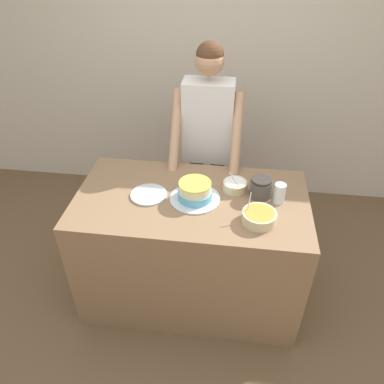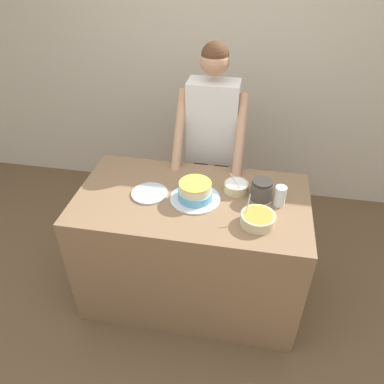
{
  "view_description": "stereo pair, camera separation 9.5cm",
  "coord_description": "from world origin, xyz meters",
  "px_view_note": "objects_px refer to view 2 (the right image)",
  "views": [
    {
      "loc": [
        0.25,
        -1.47,
        2.32
      ],
      "look_at": [
        0.01,
        0.36,
        0.96
      ],
      "focal_mm": 35.0,
      "sensor_mm": 36.0,
      "label": 1
    },
    {
      "loc": [
        0.34,
        -1.45,
        2.32
      ],
      "look_at": [
        0.01,
        0.36,
        0.96
      ],
      "focal_mm": 35.0,
      "sensor_mm": 36.0,
      "label": 2
    }
  ],
  "objects_px": {
    "drinking_glass": "(280,196)",
    "person_baker": "(212,133)",
    "frosting_bowl_white": "(236,187)",
    "ceramic_plate": "(150,193)",
    "stoneware_jar": "(262,190)",
    "cake": "(195,192)",
    "frosting_bowl_orange": "(258,219)"
  },
  "relations": [
    {
      "from": "frosting_bowl_orange",
      "to": "drinking_glass",
      "type": "distance_m",
      "value": 0.24
    },
    {
      "from": "frosting_bowl_orange",
      "to": "stoneware_jar",
      "type": "relative_size",
      "value": 1.48
    },
    {
      "from": "frosting_bowl_white",
      "to": "ceramic_plate",
      "type": "height_order",
      "value": "frosting_bowl_white"
    },
    {
      "from": "cake",
      "to": "frosting_bowl_white",
      "type": "bearing_deg",
      "value": 28.75
    },
    {
      "from": "cake",
      "to": "stoneware_jar",
      "type": "relative_size",
      "value": 2.33
    },
    {
      "from": "frosting_bowl_orange",
      "to": "stoneware_jar",
      "type": "bearing_deg",
      "value": 87.54
    },
    {
      "from": "person_baker",
      "to": "cake",
      "type": "relative_size",
      "value": 5.28
    },
    {
      "from": "drinking_glass",
      "to": "person_baker",
      "type": "bearing_deg",
      "value": 129.87
    },
    {
      "from": "ceramic_plate",
      "to": "stoneware_jar",
      "type": "height_order",
      "value": "stoneware_jar"
    },
    {
      "from": "ceramic_plate",
      "to": "person_baker",
      "type": "bearing_deg",
      "value": 64.03
    },
    {
      "from": "frosting_bowl_white",
      "to": "drinking_glass",
      "type": "relative_size",
      "value": 1.32
    },
    {
      "from": "frosting_bowl_white",
      "to": "stoneware_jar",
      "type": "xyz_separation_m",
      "value": [
        0.16,
        -0.05,
        0.03
      ]
    },
    {
      "from": "person_baker",
      "to": "stoneware_jar",
      "type": "relative_size",
      "value": 12.33
    },
    {
      "from": "person_baker",
      "to": "frosting_bowl_orange",
      "type": "xyz_separation_m",
      "value": [
        0.38,
        -0.81,
        -0.1
      ]
    },
    {
      "from": "frosting_bowl_orange",
      "to": "drinking_glass",
      "type": "bearing_deg",
      "value": 59.0
    },
    {
      "from": "frosting_bowl_orange",
      "to": "drinking_glass",
      "type": "xyz_separation_m",
      "value": [
        0.12,
        0.2,
        0.03
      ]
    },
    {
      "from": "person_baker",
      "to": "drinking_glass",
      "type": "relative_size",
      "value": 12.82
    },
    {
      "from": "person_baker",
      "to": "ceramic_plate",
      "type": "bearing_deg",
      "value": -115.97
    },
    {
      "from": "person_baker",
      "to": "frosting_bowl_white",
      "type": "bearing_deg",
      "value": -65.6
    },
    {
      "from": "frosting_bowl_white",
      "to": "ceramic_plate",
      "type": "bearing_deg",
      "value": -166.09
    },
    {
      "from": "person_baker",
      "to": "drinking_glass",
      "type": "height_order",
      "value": "person_baker"
    },
    {
      "from": "drinking_glass",
      "to": "stoneware_jar",
      "type": "relative_size",
      "value": 0.96
    },
    {
      "from": "ceramic_plate",
      "to": "stoneware_jar",
      "type": "bearing_deg",
      "value": 6.92
    },
    {
      "from": "frosting_bowl_white",
      "to": "stoneware_jar",
      "type": "distance_m",
      "value": 0.17
    },
    {
      "from": "drinking_glass",
      "to": "stoneware_jar",
      "type": "distance_m",
      "value": 0.12
    },
    {
      "from": "drinking_glass",
      "to": "ceramic_plate",
      "type": "bearing_deg",
      "value": -177.28
    },
    {
      "from": "person_baker",
      "to": "drinking_glass",
      "type": "xyz_separation_m",
      "value": [
        0.5,
        -0.6,
        -0.08
      ]
    },
    {
      "from": "cake",
      "to": "frosting_bowl_orange",
      "type": "distance_m",
      "value": 0.43
    },
    {
      "from": "cake",
      "to": "ceramic_plate",
      "type": "distance_m",
      "value": 0.3
    },
    {
      "from": "frosting_bowl_orange",
      "to": "stoneware_jar",
      "type": "distance_m",
      "value": 0.25
    },
    {
      "from": "person_baker",
      "to": "cake",
      "type": "height_order",
      "value": "person_baker"
    },
    {
      "from": "stoneware_jar",
      "to": "drinking_glass",
      "type": "bearing_deg",
      "value": -22.59
    }
  ]
}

